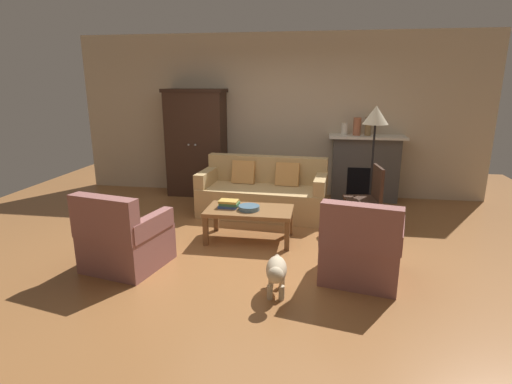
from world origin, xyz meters
TOP-DOWN VIEW (x-y plane):
  - ground_plane at (0.00, 0.00)m, footprint 9.60×9.60m
  - back_wall at (0.00, 2.55)m, footprint 7.20×0.10m
  - fireplace at (1.55, 2.30)m, footprint 1.26×0.48m
  - armoire at (-1.40, 2.22)m, footprint 1.06×0.57m
  - couch at (-0.06, 1.27)m, footprint 1.97×0.99m
  - coffee_table at (-0.08, 0.16)m, footprint 1.10×0.60m
  - fruit_bowl at (-0.08, 0.12)m, footprint 0.27×0.27m
  - book_stack at (-0.36, 0.18)m, footprint 0.26×0.19m
  - mantel_vase_cream at (1.17, 2.28)m, footprint 0.11×0.11m
  - mantel_vase_terracotta at (1.37, 2.28)m, footprint 0.13×0.13m
  - mantel_vase_bronze at (1.55, 2.28)m, footprint 0.10×0.10m
  - armchair_near_left at (-1.30, -0.84)m, footprint 0.91×0.91m
  - armchair_near_right at (1.24, -0.71)m, footprint 0.91×0.91m
  - side_chair_wooden at (1.45, 0.77)m, footprint 0.49×0.49m
  - floor_lamp at (1.54, 1.30)m, footprint 0.36×0.36m
  - dog at (0.42, -1.18)m, footprint 0.23×0.57m

SIDE VIEW (x-z plane):
  - ground_plane at x=0.00m, z-range 0.00..0.00m
  - dog at x=0.42m, z-range 0.05..0.44m
  - armchair_near_left at x=-1.30m, z-range -0.12..0.76m
  - armchair_near_right at x=1.24m, z-range -0.12..0.76m
  - couch at x=-0.06m, z-range -0.11..0.75m
  - coffee_table at x=-0.08m, z-range 0.16..0.58m
  - fruit_bowl at x=-0.08m, z-range 0.42..0.48m
  - book_stack at x=-0.36m, z-range 0.42..0.52m
  - side_chair_wooden at x=1.45m, z-range 0.06..0.96m
  - fireplace at x=1.55m, z-range 0.01..1.13m
  - armoire at x=-1.40m, z-range 0.00..1.88m
  - mantel_vase_cream at x=1.17m, z-range 1.12..1.32m
  - mantel_vase_terracotta at x=1.37m, z-range 1.12..1.42m
  - mantel_vase_bronze at x=1.55m, z-range 1.12..1.42m
  - back_wall at x=0.00m, z-range 0.00..2.80m
  - floor_lamp at x=1.54m, z-range 0.61..2.27m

